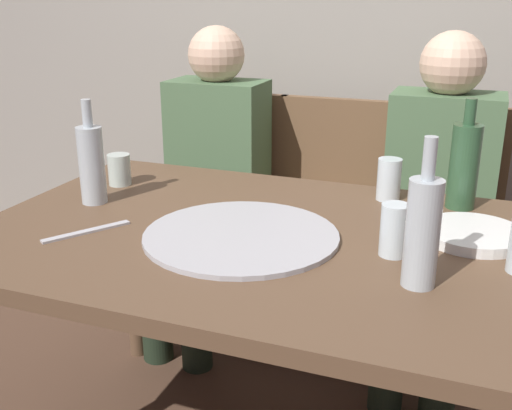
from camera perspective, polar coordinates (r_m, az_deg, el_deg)
name	(u,v)px	position (r m, az deg, el deg)	size (l,w,h in m)	color
dining_table	(255,261)	(1.52, -0.10, -5.24)	(1.36, 0.93, 0.73)	brown
pizza_tray	(241,236)	(1.45, -1.40, -2.87)	(0.47, 0.47, 0.01)	#ADADB2
wine_bottle	(91,163)	(1.72, -15.13, 3.82)	(0.07, 0.07, 0.29)	#B2BCC1
beer_bottle	(464,165)	(1.71, 18.89, 3.59)	(0.08, 0.08, 0.29)	#2D5133
water_bottle	(423,230)	(1.22, 15.31, -2.28)	(0.07, 0.07, 0.30)	#B2BCC1
tumbler_far	(394,230)	(1.37, 12.80, -2.30)	(0.06, 0.06, 0.12)	silver
wine_glass	(389,179)	(1.74, 12.33, 2.36)	(0.07, 0.07, 0.12)	silver
short_glass	(119,170)	(1.88, -12.66, 3.25)	(0.07, 0.07, 0.09)	#B7C6BC
plate_stack	(473,234)	(1.53, 19.63, -2.58)	(0.24, 0.24, 0.02)	white
table_knife	(87,232)	(1.53, -15.55, -2.41)	(0.22, 0.02, 0.01)	#B7B7BC
chair_left	(225,192)	(2.48, -2.88, 1.21)	(0.44, 0.44, 0.90)	brown
chair_middle	(325,204)	(2.35, 6.43, 0.09)	(0.44, 0.44, 0.90)	brown
chair_right	(437,218)	(2.29, 16.60, -1.13)	(0.44, 0.44, 0.90)	brown
guest_in_sweater	(209,172)	(2.31, -4.43, 3.13)	(0.36, 0.56, 1.17)	#4C6B47
guest_in_beanie	(437,196)	(2.11, 16.58, 0.77)	(0.36, 0.56, 1.17)	#4C6B47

